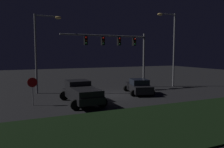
{
  "coord_description": "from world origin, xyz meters",
  "views": [
    {
      "loc": [
        -8.75,
        -20.08,
        4.12
      ],
      "look_at": [
        0.48,
        0.57,
        2.02
      ],
      "focal_mm": 35.65,
      "sensor_mm": 36.0,
      "label": 1
    }
  ],
  "objects": [
    {
      "name": "street_lamp_left",
      "position": [
        -6.02,
        3.76,
        5.1
      ],
      "size": [
        2.76,
        0.44,
        8.07
      ],
      "color": "slate",
      "rests_on": "ground_plane"
    },
    {
      "name": "pickup_truck",
      "position": [
        -3.69,
        -2.47,
        1.0
      ],
      "size": [
        2.89,
        5.41,
        1.8
      ],
      "rotation": [
        0.0,
        0.0,
        1.58
      ],
      "color": "black",
      "rests_on": "ground_plane"
    },
    {
      "name": "grass_median",
      "position": [
        0.0,
        -9.65,
        0.05
      ],
      "size": [
        26.52,
        7.47,
        0.1
      ],
      "primitive_type": "cube",
      "color": "black",
      "rests_on": "ground_plane"
    },
    {
      "name": "car_sedan",
      "position": [
        2.95,
        -0.58,
        0.74
      ],
      "size": [
        3.17,
        4.71,
        1.51
      ],
      "rotation": [
        0.0,
        0.0,
        1.32
      ],
      "color": "black",
      "rests_on": "ground_plane"
    },
    {
      "name": "ground_plane",
      "position": [
        0.0,
        0.0,
        0.0
      ],
      "size": [
        80.0,
        80.0,
        0.0
      ],
      "primitive_type": "plane",
      "color": "black"
    },
    {
      "name": "traffic_signal_gantry",
      "position": [
        2.57,
        3.19,
        5.03
      ],
      "size": [
        10.32,
        0.56,
        6.5
      ],
      "color": "slate",
      "rests_on": "ground_plane"
    },
    {
      "name": "stop_sign",
      "position": [
        -7.41,
        -1.75,
        1.56
      ],
      "size": [
        0.76,
        0.08,
        2.23
      ],
      "color": "slate",
      "rests_on": "ground_plane"
    },
    {
      "name": "street_lamp_right",
      "position": [
        9.14,
        2.14,
        5.59
      ],
      "size": [
        2.66,
        0.44,
        8.98
      ],
      "color": "slate",
      "rests_on": "ground_plane"
    }
  ]
}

